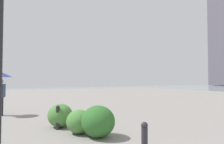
% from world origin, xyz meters
% --- Properties ---
extents(lamppost, '(0.98, 0.28, 4.08)m').
position_xyz_m(lamppost, '(4.62, 1.35, 2.71)').
color(lamppost, '#232328').
rests_on(lamppost, ground).
extents(pedestrian, '(1.00, 1.00, 2.03)m').
position_xyz_m(pedestrian, '(10.42, 1.23, 1.60)').
color(pedestrian, black).
rests_on(pedestrian, ground).
extents(bollard_mid, '(0.13, 0.13, 0.82)m').
position_xyz_m(bollard_mid, '(6.38, -0.43, 0.43)').
color(bollard_mid, '#232328').
rests_on(bollard_mid, ground).
extents(shrub_low, '(0.87, 0.79, 0.74)m').
position_xyz_m(shrub_low, '(5.56, -0.89, 0.37)').
color(shrub_low, '#477F38').
rests_on(shrub_low, ground).
extents(shrub_round, '(0.97, 0.87, 0.82)m').
position_xyz_m(shrub_round, '(6.72, -0.60, 0.41)').
color(shrub_round, '#477F38').
rests_on(shrub_round, ground).
extents(shrub_wide, '(1.09, 0.98, 0.92)m').
position_xyz_m(shrub_wide, '(4.91, -1.24, 0.46)').
color(shrub_wide, '#2D6628').
rests_on(shrub_wide, ground).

